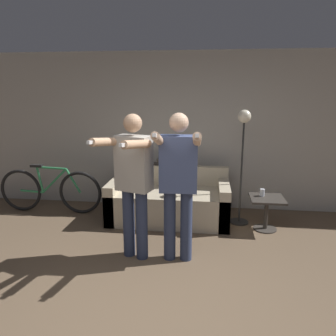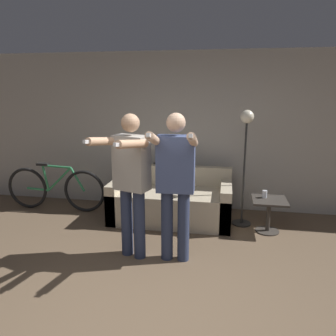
# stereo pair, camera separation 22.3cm
# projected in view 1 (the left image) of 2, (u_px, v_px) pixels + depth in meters

# --- Properties ---
(ground_plane) EXTENTS (16.00, 16.00, 0.00)m
(ground_plane) POSITION_uv_depth(u_px,v_px,m) (154.00, 323.00, 2.87)
(ground_plane) COLOR brown
(wall_back) EXTENTS (10.00, 0.05, 2.60)m
(wall_back) POSITION_uv_depth(u_px,v_px,m) (183.00, 132.00, 5.48)
(wall_back) COLOR #B7B2A8
(wall_back) RESTS_ON ground_plane
(couch) EXTENTS (1.83, 0.90, 0.79)m
(couch) POSITION_uv_depth(u_px,v_px,m) (169.00, 202.00, 5.10)
(couch) COLOR beige
(couch) RESTS_ON ground_plane
(person_left) EXTENTS (0.61, 0.76, 1.73)m
(person_left) POSITION_uv_depth(u_px,v_px,m) (133.00, 178.00, 3.77)
(person_left) COLOR #2D3856
(person_left) RESTS_ON ground_plane
(person_right) EXTENTS (0.51, 0.67, 1.75)m
(person_right) POSITION_uv_depth(u_px,v_px,m) (178.00, 178.00, 3.71)
(person_right) COLOR #2D3856
(person_right) RESTS_ON ground_plane
(cat) EXTENTS (0.52, 0.12, 0.18)m
(cat) POSITION_uv_depth(u_px,v_px,m) (169.00, 160.00, 5.31)
(cat) COLOR #3D3833
(cat) RESTS_ON couch
(floor_lamp) EXTENTS (0.28, 0.28, 1.71)m
(floor_lamp) POSITION_uv_depth(u_px,v_px,m) (243.00, 143.00, 4.75)
(floor_lamp) COLOR black
(floor_lamp) RESTS_ON ground_plane
(side_table) EXTENTS (0.48, 0.48, 0.49)m
(side_table) POSITION_uv_depth(u_px,v_px,m) (267.00, 206.00, 4.71)
(side_table) COLOR #38332D
(side_table) RESTS_ON ground_plane
(cup) EXTENTS (0.07, 0.07, 0.11)m
(cup) POSITION_uv_depth(u_px,v_px,m) (262.00, 193.00, 4.74)
(cup) COLOR silver
(cup) RESTS_ON side_table
(bicycle) EXTENTS (1.74, 0.07, 0.80)m
(bicycle) POSITION_uv_depth(u_px,v_px,m) (50.00, 191.00, 5.39)
(bicycle) COLOR black
(bicycle) RESTS_ON ground_plane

